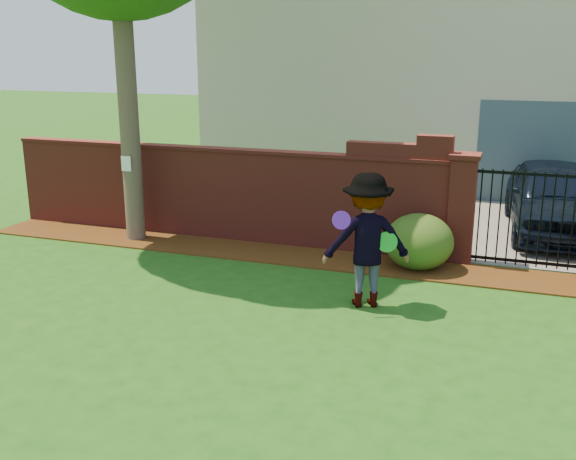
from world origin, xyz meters
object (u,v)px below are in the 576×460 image
(frisbee_purple, at_px, (341,220))
(man, at_px, (367,241))
(car, at_px, (556,200))
(frisbee_green, at_px, (387,242))

(frisbee_purple, bearing_deg, man, 50.05)
(car, relative_size, frisbee_purple, 16.54)
(man, bearing_deg, frisbee_green, 154.14)
(frisbee_purple, relative_size, frisbee_green, 0.88)
(car, bearing_deg, man, -123.51)
(man, bearing_deg, frisbee_purple, 28.07)
(man, xyz_separation_m, frisbee_purple, (-0.29, -0.34, 0.36))
(frisbee_purple, distance_m, frisbee_green, 0.74)
(man, distance_m, frisbee_green, 0.29)
(frisbee_purple, xyz_separation_m, frisbee_green, (0.57, 0.32, -0.34))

